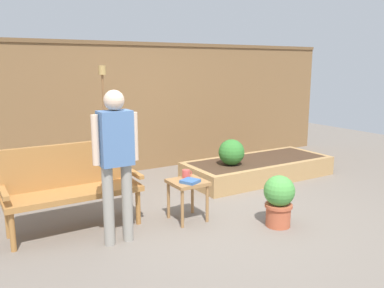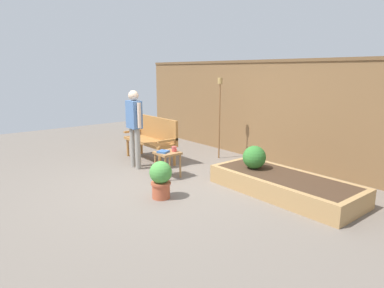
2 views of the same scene
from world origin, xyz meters
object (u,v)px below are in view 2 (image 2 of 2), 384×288
garden_bench (153,136)px  book_on_table (163,152)px  person_by_bench (134,122)px  side_table (168,156)px  shrub_near_bench (254,157)px  potted_boxwood (161,178)px  cup_on_table (174,149)px  tiki_torch (220,104)px

garden_bench → book_on_table: size_ratio=7.97×
garden_bench → person_by_bench: 0.79m
side_table → book_on_table: (-0.02, -0.08, 0.10)m
side_table → garden_bench: bearing=159.0°
book_on_table → person_by_bench: bearing=159.6°
garden_bench → shrub_near_bench: garden_bench is taller
book_on_table → potted_boxwood: bearing=-61.6°
cup_on_table → shrub_near_bench: shrub_near_bench is taller
book_on_table → shrub_near_bench: 1.63m
tiki_torch → person_by_bench: size_ratio=1.14×
side_table → cup_on_table: size_ratio=3.74×
side_table → cup_on_table: bearing=67.2°
garden_bench → side_table: 1.30m
cup_on_table → shrub_near_bench: bearing=31.9°
garden_bench → cup_on_table: bearing=-15.5°
garden_bench → person_by_bench: person_by_bench is taller
potted_boxwood → shrub_near_bench: bearing=72.1°
side_table → person_by_bench: (-0.91, -0.16, 0.54)m
potted_boxwood → shrub_near_bench: (0.51, 1.57, 0.17)m
book_on_table → potted_boxwood: potted_boxwood is taller
side_table → book_on_table: bearing=-100.5°
side_table → potted_boxwood: bearing=-40.9°
book_on_table → garden_bench: bearing=130.3°
side_table → person_by_bench: bearing=-170.3°
shrub_near_bench → tiki_torch: (-1.69, 0.79, 0.72)m
potted_boxwood → shrub_near_bench: 1.66m
side_table → shrub_near_bench: bearing=34.6°
book_on_table → tiki_torch: bearing=77.2°
cup_on_table → book_on_table: bearing=-107.8°
garden_bench → potted_boxwood: (1.99, -1.14, -0.22)m
book_on_table → shrub_near_bench: size_ratio=0.46×
cup_on_table → book_on_table: (-0.06, -0.20, -0.03)m
cup_on_table → person_by_bench: person_by_bench is taller
tiki_torch → person_by_bench: 1.92m
cup_on_table → tiki_torch: 1.76m
garden_bench → shrub_near_bench: size_ratio=3.66×
person_by_bench → book_on_table: bearing=4.6°
cup_on_table → book_on_table: size_ratio=0.71×
side_table → cup_on_table: 0.18m
shrub_near_bench → garden_bench: bearing=-170.3°
cup_on_table → shrub_near_bench: 1.47m
side_table → shrub_near_bench: 1.57m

